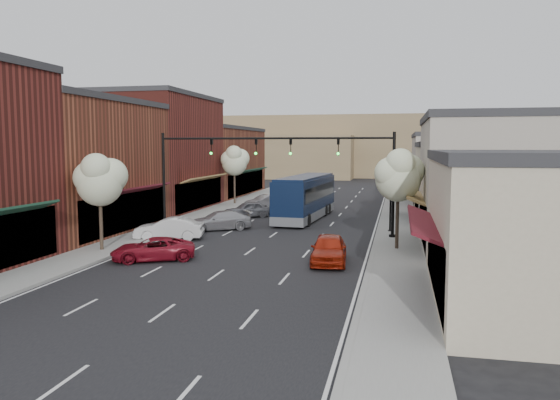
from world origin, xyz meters
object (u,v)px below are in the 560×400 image
Objects in this scene: parked_car_e at (265,202)px; parked_car_d at (248,209)px; signal_mast_left at (195,167)px; tree_right_near at (399,175)px; parked_car_a at (153,249)px; red_hatchback at (329,249)px; parked_car_b at (169,229)px; tree_left_near at (100,179)px; signal_mast_right at (357,168)px; lamp_post_far at (393,177)px; parked_car_c at (219,221)px; coach_bus at (306,197)px; tree_left_far at (235,160)px; lamp_post_near at (391,190)px; tree_right_far at (399,170)px.

parked_car_d is at bearing -50.35° from parked_car_e.
tree_right_near is (13.97, -4.05, -0.17)m from signal_mast_left.
parked_car_a is 17.99m from parked_car_d.
red_hatchback is (-3.48, -4.17, -3.69)m from tree_right_near.
parked_car_b is 1.07× the size of parked_car_e.
parked_car_d is at bearing 76.21° from tree_left_near.
signal_mast_right reaches higher than parked_car_d.
signal_mast_left is 24.14m from lamp_post_far.
parked_car_b is 0.93× the size of parked_car_c.
tree_right_near reaches higher than coach_bus.
signal_mast_left is 1.86× the size of parked_car_b.
signal_mast_left is 2.00× the size of parked_car_e.
signal_mast_right is at bearing -52.29° from tree_left_far.
tree_left_far reaches higher than red_hatchback.
tree_left_near is 26.00m from tree_left_far.
signal_mast_left is 1.87× the size of parked_car_a.
tree_left_near is (-2.63, -8.05, -0.40)m from signal_mast_left.
tree_left_far is 1.52× the size of parked_car_d.
parked_car_c is at bearing 172.52° from signal_mast_right.
lamp_post_near is 0.94× the size of parked_car_c.
tree_right_far is at bearing 122.76° from parked_car_a.
lamp_post_far is at bearing 131.00° from parked_car_a.
tree_left_far is 17.53m from parked_car_c.
parked_car_c is 7.15m from parked_car_d.
tree_right_near is 16.01m from tree_right_far.
signal_mast_left reaches higher than parked_car_a.
signal_mast_right is 1.87× the size of parked_car_a.
signal_mast_right is 13.54m from parked_car_d.
signal_mast_right is 22.68m from tree_left_far.
tree_right_far is 0.95× the size of tree_left_near.
lamp_post_near is at bearing 108.06° from parked_car_a.
lamp_post_far is at bearing 115.86° from parked_car_c.
tree_right_near reaches higher than parked_car_d.
parked_car_b is at bearing -120.96° from lamp_post_far.
parked_car_a is at bearing -102.06° from coach_bus.
tree_right_near is 1.34× the size of lamp_post_near.
lamp_post_near is 1.01× the size of parked_car_b.
parked_car_b is at bearing -84.49° from tree_left_far.
tree_right_near is 1.35× the size of parked_car_a.
tree_right_near is 27.56m from tree_left_far.
tree_right_far is at bearing 75.31° from red_hatchback.
signal_mast_left is 1.44× the size of tree_left_near.
lamp_post_near is at bearing 10.56° from signal_mast_left.
tree_left_far is 29.52m from red_hatchback.
coach_bus is 2.53× the size of parked_car_c.
red_hatchback is at bearing -129.89° from tree_right_near.
lamp_post_near reaches higher than red_hatchback.
signal_mast_right is 4.89m from tree_right_near.
tree_right_far is at bearing 40.54° from signal_mast_left.
lamp_post_near is 1.00× the size of lamp_post_far.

